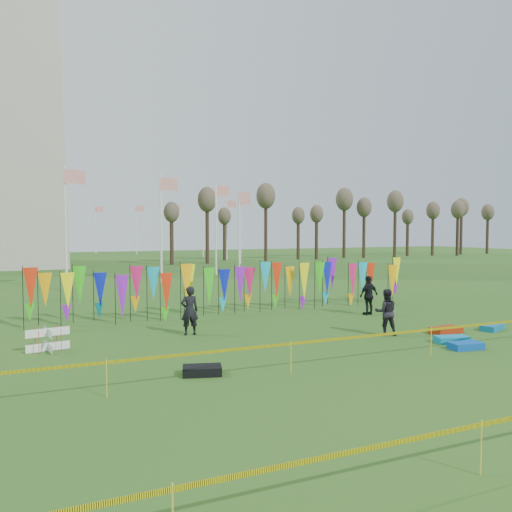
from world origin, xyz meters
name	(u,v)px	position (x,y,z in m)	size (l,w,h in m)	color
ground	(332,356)	(0.00, 0.00, 0.00)	(160.00, 160.00, 0.00)	#225317
banner_row	(240,284)	(0.28, 8.55, 1.39)	(18.64, 0.64, 2.27)	black
caution_tape_near	(348,339)	(-0.22, -1.17, 0.78)	(26.00, 0.02, 0.90)	#FFF205
tree_line	(361,213)	(32.00, 44.00, 6.17)	(53.92, 1.92, 7.84)	#3C281E
box_kite	(48,340)	(-8.07, 4.16, 0.38)	(0.68, 0.68, 0.76)	red
person_left	(190,311)	(-3.20, 4.80, 0.91)	(0.66, 0.49, 1.82)	black
person_mid	(386,312)	(3.48, 1.86, 0.86)	(0.83, 0.52, 1.72)	black
person_right	(369,295)	(5.57, 5.78, 0.90)	(1.06, 0.60, 1.80)	black
kite_bag_turquoise	(452,339)	(4.79, -0.06, 0.11)	(1.13, 0.56, 0.23)	#0C85BA
kite_bag_blue	(466,346)	(4.50, -0.96, 0.11)	(1.07, 0.56, 0.23)	#0B4EB4
kite_bag_red	(446,330)	(5.78, 1.23, 0.12)	(1.28, 0.59, 0.23)	#AA260B
kite_bag_black	(202,370)	(-4.30, -0.32, 0.12)	(1.04, 0.60, 0.24)	black
kite_bag_teal	(492,327)	(7.88, 0.98, 0.11)	(1.14, 0.55, 0.22)	#0B6BA2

